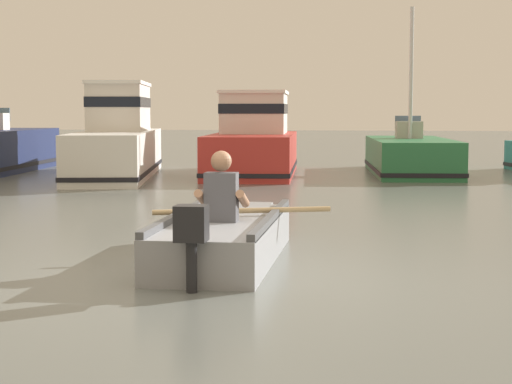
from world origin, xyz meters
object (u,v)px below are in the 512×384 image
(moored_boat_white, at_px, (118,141))
(moored_boat_green, at_px, (410,157))
(moored_boat_red, at_px, (254,143))
(rowboat_with_person, at_px, (225,236))

(moored_boat_white, relative_size, moored_boat_green, 1.24)
(moored_boat_white, distance_m, moored_boat_red, 3.38)
(rowboat_with_person, distance_m, moored_boat_red, 12.33)
(moored_boat_white, bearing_deg, moored_boat_green, 14.43)
(moored_boat_green, bearing_deg, moored_boat_white, -165.57)
(rowboat_with_person, distance_m, moored_boat_green, 13.23)
(rowboat_with_person, relative_size, moored_boat_white, 0.53)
(moored_boat_white, bearing_deg, moored_boat_red, 18.68)
(moored_boat_red, distance_m, moored_boat_green, 4.01)
(rowboat_with_person, xyz_separation_m, moored_boat_green, (2.50, 12.99, 0.18))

